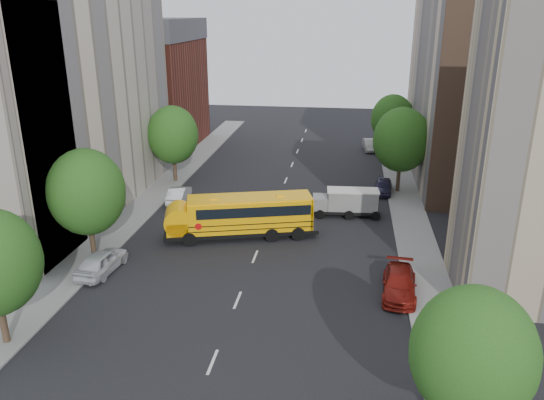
% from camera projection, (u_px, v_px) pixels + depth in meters
% --- Properties ---
extents(ground, '(120.00, 120.00, 0.00)m').
position_uv_depth(ground, '(260.00, 245.00, 39.17)').
color(ground, black).
rests_on(ground, ground).
extents(sidewalk_left, '(3.00, 80.00, 0.12)m').
position_uv_depth(sidewalk_left, '(137.00, 212.00, 45.38)').
color(sidewalk_left, slate).
rests_on(sidewalk_left, ground).
extents(sidewalk_right, '(3.00, 80.00, 0.12)m').
position_uv_depth(sidewalk_right, '(412.00, 227.00, 42.24)').
color(sidewalk_right, slate).
rests_on(sidewalk_right, ground).
extents(lane_markings, '(0.15, 64.00, 0.01)m').
position_uv_depth(lane_markings, '(278.00, 200.00, 48.49)').
color(lane_markings, silver).
rests_on(lane_markings, ground).
extents(building_left_cream, '(10.00, 26.00, 20.00)m').
position_uv_depth(building_left_cream, '(57.00, 92.00, 43.84)').
color(building_left_cream, beige).
rests_on(building_left_cream, ground).
extents(building_left_redbrick, '(10.00, 15.00, 13.00)m').
position_uv_depth(building_left_redbrick, '(154.00, 95.00, 65.52)').
color(building_left_redbrick, maroon).
rests_on(building_left_redbrick, ground).
extents(building_right_far, '(10.00, 22.00, 18.00)m').
position_uv_depth(building_right_far, '(472.00, 90.00, 52.32)').
color(building_right_far, '#C7B29B').
rests_on(building_right_far, ground).
extents(building_right_sidewall, '(10.10, 0.30, 18.00)m').
position_uv_depth(building_right_sidewall, '(501.00, 109.00, 42.07)').
color(building_right_sidewall, brown).
rests_on(building_right_sidewall, ground).
extents(street_tree_1, '(5.12, 5.12, 7.90)m').
position_uv_depth(street_tree_1, '(86.00, 192.00, 35.28)').
color(street_tree_1, '#38281C').
rests_on(street_tree_1, ground).
extents(street_tree_2, '(4.99, 4.99, 7.71)m').
position_uv_depth(street_tree_2, '(173.00, 135.00, 52.09)').
color(street_tree_2, '#38281C').
rests_on(street_tree_2, ground).
extents(street_tree_3, '(4.61, 4.61, 7.11)m').
position_uv_depth(street_tree_3, '(473.00, 355.00, 19.40)').
color(street_tree_3, '#38281C').
rests_on(street_tree_3, ground).
extents(street_tree_4, '(5.25, 5.25, 8.10)m').
position_uv_depth(street_tree_4, '(402.00, 140.00, 49.00)').
color(street_tree_4, '#38281C').
rests_on(street_tree_4, ground).
extents(street_tree_5, '(4.86, 4.86, 7.51)m').
position_uv_depth(street_tree_5, '(392.00, 119.00, 60.31)').
color(street_tree_5, '#38281C').
rests_on(street_tree_5, ground).
extents(school_bus, '(11.86, 5.71, 3.27)m').
position_uv_depth(school_bus, '(239.00, 214.00, 40.03)').
color(school_bus, black).
rests_on(school_bus, ground).
extents(safari_truck, '(5.45, 2.33, 2.28)m').
position_uv_depth(safari_truck, '(347.00, 202.00, 44.48)').
color(safari_truck, black).
rests_on(safari_truck, ground).
extents(parked_car_0, '(2.23, 4.71, 1.56)m').
position_uv_depth(parked_car_0, '(102.00, 261.00, 34.87)').
color(parked_car_0, silver).
rests_on(parked_car_0, ground).
extents(parked_car_1, '(1.81, 4.34, 1.40)m').
position_uv_depth(parked_car_1, '(179.00, 194.00, 47.84)').
color(parked_car_1, silver).
rests_on(parked_car_1, ground).
extents(parked_car_3, '(2.36, 5.04, 1.42)m').
position_uv_depth(parked_car_3, '(399.00, 284.00, 32.17)').
color(parked_car_3, maroon).
rests_on(parked_car_3, ground).
extents(parked_car_4, '(1.94, 4.07, 1.34)m').
position_uv_depth(parked_car_4, '(383.00, 186.00, 50.11)').
color(parked_car_4, '#332E50').
rests_on(parked_car_4, ground).
extents(parked_car_5, '(1.83, 4.21, 1.35)m').
position_uv_depth(parked_car_5, '(370.00, 145.00, 65.54)').
color(parked_car_5, gray).
rests_on(parked_car_5, ground).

